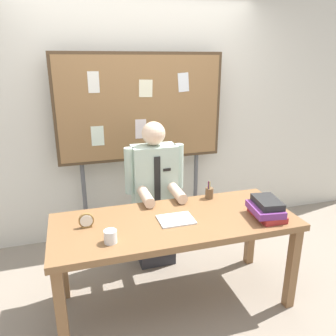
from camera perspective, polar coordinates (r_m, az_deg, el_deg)
name	(u,v)px	position (r m, az deg, el deg)	size (l,w,h in m)	color
ground_plane	(175,300)	(2.96, 1.14, -21.81)	(12.00, 12.00, 0.00)	gray
back_wall	(137,114)	(3.59, -5.30, 9.27)	(6.40, 0.08, 2.70)	silver
desk	(175,229)	(2.59, 1.24, -10.51)	(1.85, 0.75, 0.75)	brown
person	(155,200)	(3.13, -2.30, -5.51)	(0.55, 0.56, 1.39)	#2D2D33
bulletin_board	(141,110)	(3.38, -4.62, 9.91)	(1.70, 0.09, 1.98)	#4C3823
book_stack	(266,209)	(2.66, 16.59, -6.74)	(0.25, 0.31, 0.15)	#B22D2D
open_notebook	(176,220)	(2.53, 1.37, -8.88)	(0.26, 0.21, 0.01)	white
desk_clock	(86,221)	(2.48, -13.89, -8.85)	(0.11, 0.04, 0.11)	olive
coffee_mug	(110,236)	(2.26, -9.88, -11.54)	(0.09, 0.09, 0.09)	white
pen_holder	(209,193)	(2.91, 7.11, -4.29)	(0.07, 0.07, 0.16)	brown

